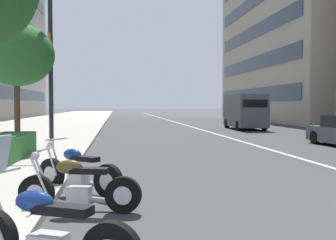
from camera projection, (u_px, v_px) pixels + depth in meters
sidewalk_right_plaza at (40, 126)px, 33.50m from camera, size 160.00×10.44×0.15m
lane_centre_stripe at (180, 123)px, 40.04m from camera, size 110.00×0.16×0.01m
motorcycle_mid_row at (45, 234)px, 4.32m from camera, size 1.05×1.99×1.49m
motorcycle_second_in_row at (78, 188)px, 6.88m from camera, size 0.74×2.12×1.09m
motorcycle_by_sign_pole at (78, 173)px, 8.30m from camera, size 1.52×1.83×1.12m
delivery_van_ahead at (245, 111)px, 30.39m from camera, size 5.24×2.31×2.60m
street_lamp_with_banners at (59, 28)px, 16.39m from camera, size 1.26×2.35×8.09m
clipped_hedge_bed at (4, 148)px, 12.42m from camera, size 4.41×1.10×0.73m
street_tree_mid_sidewalk at (16, 55)px, 15.44m from camera, size 2.85×2.85×4.82m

